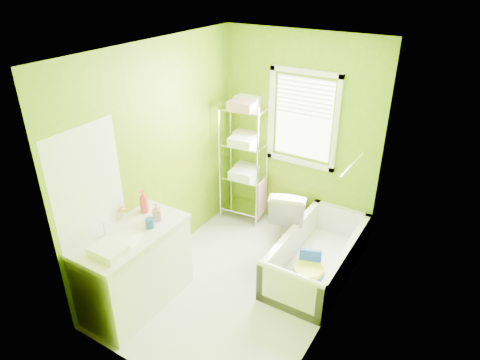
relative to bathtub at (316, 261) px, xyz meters
The scene contains 9 objects.
ground 0.94m from the bathtub, 137.10° to the right, with size 2.90×2.90×0.00m, color silver.
room_envelope 1.66m from the bathtub, 137.10° to the right, with size 2.14×2.94×2.62m.
window 1.77m from the bathtub, 128.22° to the left, with size 0.92×0.05×1.22m.
door 2.51m from the bathtub, 136.52° to the right, with size 0.09×0.80×2.00m.
right_wall_decor 1.37m from the bathtub, 61.04° to the right, with size 0.04×1.48×1.17m.
bathtub is the anchor object (origin of this frame).
toilet 0.77m from the bathtub, 142.26° to the left, with size 0.45×0.78×0.80m, color white.
vanity 2.07m from the bathtub, 134.56° to the right, with size 0.61×1.19×1.15m.
wire_shelf_unit 1.73m from the bathtub, 155.17° to the left, with size 0.61×0.49×1.74m.
Camera 1 is at (2.00, -3.25, 3.29)m, focal length 32.00 mm.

